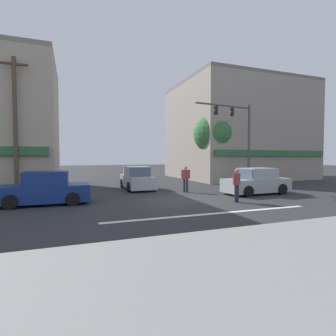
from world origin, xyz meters
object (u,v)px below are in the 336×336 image
(sedan_crossing_center, at_px, (45,190))
(pedestrian_far_side, at_px, (186,177))
(traffic_light_mast, at_px, (239,131))
(street_tree, at_px, (213,134))
(sedan_waiting_far, at_px, (137,179))
(utility_pole_near_left, at_px, (15,125))
(pedestrian_mid_crossing, at_px, (237,183))
(sedan_approaching_near, at_px, (256,182))

(sedan_crossing_center, distance_m, pedestrian_far_side, 8.21)
(traffic_light_mast, bearing_deg, pedestrian_far_side, -165.37)
(street_tree, xyz_separation_m, traffic_light_mast, (0.01, -3.78, -0.11))
(street_tree, xyz_separation_m, sedan_waiting_far, (-7.47, -2.41, -3.58))
(street_tree, height_order, sedan_waiting_far, street_tree)
(sedan_crossing_center, bearing_deg, utility_pole_near_left, 120.12)
(traffic_light_mast, relative_size, sedan_waiting_far, 1.51)
(street_tree, distance_m, pedestrian_far_side, 7.81)
(pedestrian_mid_crossing, bearing_deg, pedestrian_far_side, 101.40)
(utility_pole_near_left, relative_size, pedestrian_far_side, 4.63)
(pedestrian_far_side, bearing_deg, street_tree, 45.80)
(street_tree, distance_m, sedan_waiting_far, 8.62)
(sedan_waiting_far, distance_m, sedan_approaching_near, 7.93)
(traffic_light_mast, bearing_deg, pedestrian_mid_crossing, -126.23)
(sedan_approaching_near, xyz_separation_m, pedestrian_mid_crossing, (-2.87, -2.07, 0.24))
(sedan_crossing_center, bearing_deg, pedestrian_far_side, 11.31)
(sedan_approaching_near, bearing_deg, sedan_crossing_center, 177.13)
(pedestrian_far_side, bearing_deg, pedestrian_mid_crossing, -78.60)
(traffic_light_mast, bearing_deg, street_tree, 90.09)
(street_tree, height_order, sedan_crossing_center, street_tree)
(sedan_approaching_near, bearing_deg, sedan_waiting_far, 142.26)
(sedan_waiting_far, bearing_deg, utility_pole_near_left, -169.19)
(street_tree, xyz_separation_m, pedestrian_mid_crossing, (-4.06, -9.34, -3.34))
(street_tree, distance_m, utility_pole_near_left, 15.14)
(utility_pole_near_left, relative_size, pedestrian_mid_crossing, 4.63)
(sedan_waiting_far, xyz_separation_m, pedestrian_mid_crossing, (3.40, -6.92, 0.24))
(sedan_crossing_center, relative_size, pedestrian_far_side, 2.48)
(sedan_waiting_far, xyz_separation_m, sedan_approaching_near, (6.27, -4.85, 0.00))
(street_tree, relative_size, traffic_light_mast, 0.98)
(traffic_light_mast, bearing_deg, sedan_crossing_center, -167.42)
(utility_pole_near_left, bearing_deg, sedan_crossing_center, -59.88)
(street_tree, distance_m, traffic_light_mast, 3.78)
(sedan_crossing_center, height_order, pedestrian_mid_crossing, pedestrian_mid_crossing)
(traffic_light_mast, height_order, sedan_approaching_near, traffic_light_mast)
(street_tree, distance_m, pedestrian_mid_crossing, 10.72)
(street_tree, height_order, pedestrian_mid_crossing, street_tree)
(utility_pole_near_left, relative_size, sedan_waiting_far, 1.88)
(street_tree, height_order, traffic_light_mast, traffic_light_mast)
(street_tree, height_order, pedestrian_far_side, street_tree)
(sedan_crossing_center, relative_size, pedestrian_mid_crossing, 2.48)
(sedan_crossing_center, xyz_separation_m, pedestrian_far_side, (8.05, 1.61, 0.24))
(street_tree, xyz_separation_m, utility_pole_near_left, (-14.65, -3.79, -0.27))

